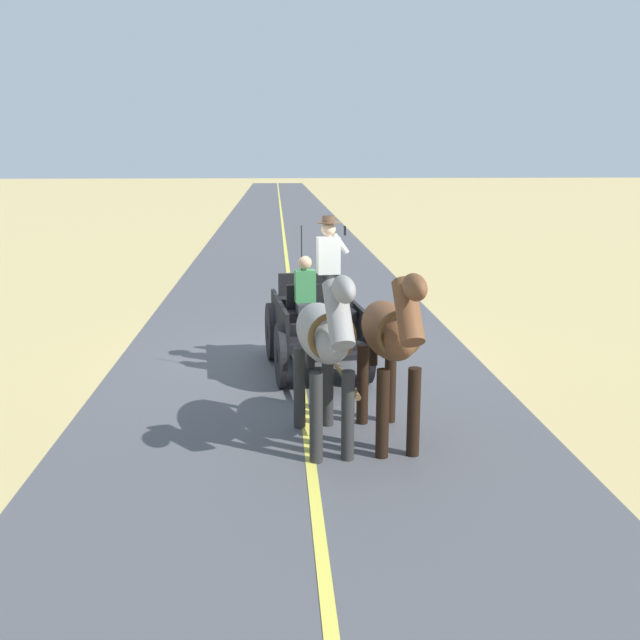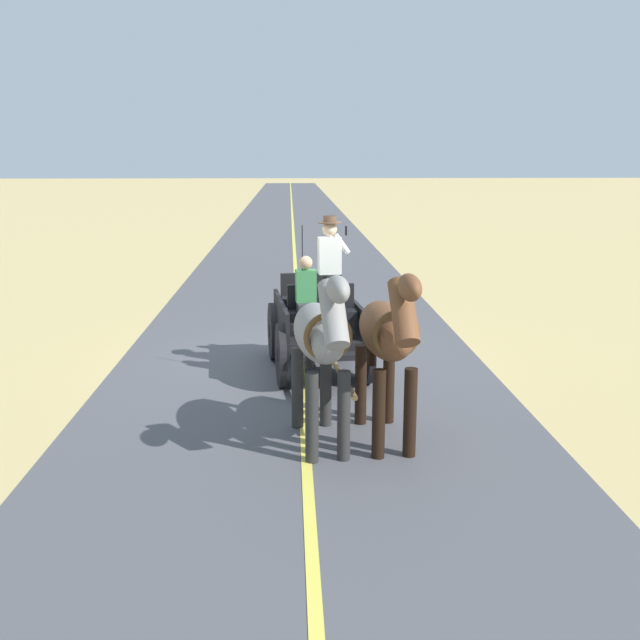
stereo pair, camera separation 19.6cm
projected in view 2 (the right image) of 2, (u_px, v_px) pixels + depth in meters
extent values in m
plane|color=tan|center=(301.00, 360.00, 12.19)|extent=(200.00, 200.00, 0.00)
cube|color=#4C4C51|center=(301.00, 360.00, 12.19)|extent=(6.11, 160.00, 0.01)
cube|color=#DBCC4C|center=(301.00, 360.00, 12.19)|extent=(0.12, 160.00, 0.00)
cube|color=black|center=(317.00, 330.00, 11.51)|extent=(1.42, 2.31, 0.12)
cube|color=black|center=(352.00, 312.00, 11.52)|extent=(0.27, 2.09, 0.44)
cube|color=black|center=(281.00, 314.00, 11.36)|extent=(0.27, 2.09, 0.44)
cube|color=black|center=(329.00, 357.00, 10.35)|extent=(1.10, 0.35, 0.08)
cube|color=black|center=(307.00, 324.00, 12.70)|extent=(0.74, 0.27, 0.06)
cube|color=black|center=(322.00, 315.00, 10.84)|extent=(1.05, 0.46, 0.14)
cube|color=black|center=(321.00, 298.00, 10.96)|extent=(1.02, 0.18, 0.44)
cube|color=black|center=(313.00, 301.00, 11.90)|extent=(1.05, 0.46, 0.14)
cube|color=black|center=(311.00, 286.00, 12.02)|extent=(1.02, 0.18, 0.44)
cylinder|color=black|center=(366.00, 352.00, 10.90)|extent=(0.20, 0.97, 0.96)
cylinder|color=black|center=(366.00, 352.00, 10.90)|extent=(0.14, 0.22, 0.21)
cylinder|color=black|center=(281.00, 355.00, 10.71)|extent=(0.20, 0.97, 0.96)
cylinder|color=black|center=(281.00, 355.00, 10.71)|extent=(0.14, 0.22, 0.21)
cylinder|color=black|center=(348.00, 328.00, 12.38)|extent=(0.20, 0.97, 0.96)
cylinder|color=black|center=(348.00, 328.00, 12.38)|extent=(0.14, 0.22, 0.21)
cylinder|color=black|center=(273.00, 331.00, 12.20)|extent=(0.20, 0.97, 0.96)
cylinder|color=black|center=(273.00, 331.00, 12.20)|extent=(0.14, 0.22, 0.21)
cylinder|color=brown|center=(340.00, 373.00, 9.40)|extent=(0.27, 2.00, 0.07)
cylinder|color=black|center=(302.00, 269.00, 10.64)|extent=(0.02, 0.02, 1.30)
cylinder|color=#2D2D33|center=(329.00, 303.00, 11.10)|extent=(0.22, 0.22, 0.90)
cube|color=silver|center=(330.00, 256.00, 10.93)|extent=(0.36, 0.25, 0.56)
sphere|color=beige|center=(330.00, 229.00, 10.84)|extent=(0.22, 0.22, 0.22)
cylinder|color=#473323|center=(330.00, 222.00, 10.82)|extent=(0.36, 0.36, 0.01)
cylinder|color=#473323|center=(330.00, 219.00, 10.81)|extent=(0.20, 0.20, 0.10)
cylinder|color=silver|center=(342.00, 244.00, 10.88)|extent=(0.27, 0.11, 0.32)
cube|color=black|center=(346.00, 231.00, 10.82)|extent=(0.03, 0.07, 0.14)
cube|color=#2D2D33|center=(307.00, 308.00, 10.66)|extent=(0.31, 0.35, 0.14)
cube|color=#387F47|center=(306.00, 286.00, 10.70)|extent=(0.32, 0.23, 0.48)
sphere|color=tan|center=(306.00, 263.00, 10.63)|extent=(0.20, 0.20, 0.20)
ellipsoid|color=brown|center=(385.00, 330.00, 8.51)|extent=(0.70, 1.60, 0.64)
cylinder|color=black|center=(410.00, 413.00, 8.19)|extent=(0.15, 0.15, 1.05)
cylinder|color=black|center=(379.00, 414.00, 8.15)|extent=(0.15, 0.15, 1.05)
cylinder|color=black|center=(389.00, 383.00, 9.25)|extent=(0.15, 0.15, 1.05)
cylinder|color=black|center=(361.00, 385.00, 9.20)|extent=(0.15, 0.15, 1.05)
cylinder|color=brown|center=(404.00, 312.00, 7.61)|extent=(0.32, 0.67, 0.73)
ellipsoid|color=brown|center=(410.00, 287.00, 7.33)|extent=(0.27, 0.56, 0.28)
cube|color=black|center=(403.00, 308.00, 7.62)|extent=(0.10, 0.51, 0.56)
cylinder|color=black|center=(372.00, 339.00, 9.29)|extent=(0.11, 0.11, 0.70)
torus|color=brown|center=(396.00, 335.00, 7.97)|extent=(0.55, 0.12, 0.55)
ellipsoid|color=gray|center=(319.00, 332.00, 8.40)|extent=(0.77, 1.62, 0.64)
cylinder|color=#272726|center=(344.00, 416.00, 8.10)|extent=(0.15, 0.15, 1.05)
cylinder|color=#272726|center=(312.00, 418.00, 8.03)|extent=(0.15, 0.15, 1.05)
cylinder|color=#272726|center=(326.00, 386.00, 9.14)|extent=(0.15, 0.15, 1.05)
cylinder|color=#272726|center=(297.00, 388.00, 9.08)|extent=(0.15, 0.15, 1.05)
cylinder|color=gray|center=(334.00, 314.00, 7.50)|extent=(0.35, 0.68, 0.73)
ellipsoid|color=gray|center=(338.00, 289.00, 7.22)|extent=(0.29, 0.56, 0.28)
cube|color=#272726|center=(333.00, 310.00, 7.51)|extent=(0.13, 0.51, 0.56)
cylinder|color=#272726|center=(309.00, 342.00, 9.18)|extent=(0.11, 0.11, 0.70)
torus|color=brown|center=(328.00, 337.00, 7.86)|extent=(0.55, 0.14, 0.55)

